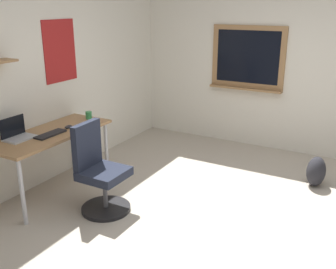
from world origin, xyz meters
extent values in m
plane|color=#ADA393|center=(0.00, 0.00, 0.00)|extent=(5.20, 5.20, 0.00)
cube|color=silver|center=(0.00, 2.45, 1.30)|extent=(5.00, 0.10, 2.60)
cube|color=#A51E1E|center=(0.29, 2.39, 1.55)|extent=(0.52, 0.01, 0.74)
cube|color=silver|center=(2.45, 0.00, 1.30)|extent=(0.10, 5.00, 2.60)
cube|color=#997047|center=(2.38, 0.72, 1.35)|extent=(0.04, 1.10, 0.90)
cube|color=black|center=(2.37, 0.72, 1.35)|extent=(0.01, 0.94, 0.76)
cube|color=#997047|center=(2.34, 0.72, 0.89)|extent=(0.12, 1.10, 0.03)
cube|color=#997047|center=(-0.30, 2.07, 0.72)|extent=(1.45, 0.60, 0.03)
cylinder|color=#B7B7BC|center=(-0.96, 1.83, 0.35)|extent=(0.04, 0.04, 0.71)
cylinder|color=#B7B7BC|center=(0.37, 1.83, 0.35)|extent=(0.04, 0.04, 0.71)
cylinder|color=#B7B7BC|center=(0.37, 2.31, 0.35)|extent=(0.04, 0.04, 0.71)
cylinder|color=black|center=(-0.35, 1.30, 0.02)|extent=(0.52, 0.52, 0.04)
cylinder|color=#4C4C51|center=(-0.35, 1.30, 0.21)|extent=(0.05, 0.05, 0.34)
cube|color=#1E2333|center=(-0.35, 1.30, 0.42)|extent=(0.44, 0.44, 0.09)
cube|color=#1E2333|center=(-0.36, 1.50, 0.71)|extent=(0.40, 0.09, 0.48)
cube|color=#ADAFB5|center=(-0.63, 2.17, 0.75)|extent=(0.31, 0.21, 0.02)
cube|color=black|center=(-0.63, 2.27, 0.86)|extent=(0.31, 0.01, 0.21)
cube|color=black|center=(-0.37, 1.99, 0.75)|extent=(0.37, 0.13, 0.02)
ellipsoid|color=#262628|center=(-0.09, 1.99, 0.76)|extent=(0.10, 0.06, 0.03)
cylinder|color=#338C4C|center=(0.33, 2.04, 0.79)|extent=(0.08, 0.08, 0.09)
ellipsoid|color=#232328|center=(1.37, -0.54, 0.18)|extent=(0.32, 0.22, 0.36)
camera|label=1|loc=(-3.27, -1.09, 2.10)|focal=41.84mm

